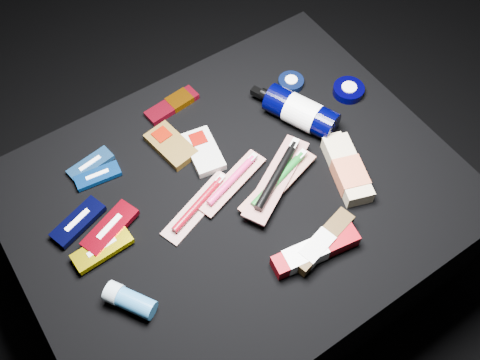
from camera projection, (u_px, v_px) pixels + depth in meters
ground at (238, 262)px, 1.55m from camera, size 3.00×3.00×0.00m
cloth_table at (237, 231)px, 1.38m from camera, size 0.98×0.78×0.40m
luna_bar_0 at (91, 165)px, 1.24m from camera, size 0.11×0.06×0.01m
luna_bar_1 at (98, 176)px, 1.22m from camera, size 0.11×0.05×0.01m
luna_bar_2 at (78, 222)px, 1.15m from camera, size 0.13×0.08×0.02m
luna_bar_3 at (102, 249)px, 1.11m from camera, size 0.13×0.05×0.02m
luna_bar_4 at (110, 228)px, 1.14m from camera, size 0.14×0.09×0.02m
clif_bar_0 at (170, 144)px, 1.26m from camera, size 0.09×0.13×0.02m
clif_bar_1 at (203, 150)px, 1.26m from camera, size 0.09×0.13×0.02m
power_bar at (174, 104)px, 1.33m from camera, size 0.14×0.06×0.02m
lotion_bottle at (301, 112)px, 1.28m from camera, size 0.13×0.23×0.07m
cream_tin_upper at (291, 82)px, 1.37m from camera, size 0.07×0.07×0.02m
cream_tin_lower at (348, 90)px, 1.35m from camera, size 0.08×0.08×0.02m
bodywash_bottle at (347, 170)px, 1.21m from camera, size 0.12×0.19×0.04m
deodorant_stick at (129, 300)px, 1.05m from camera, size 0.09×0.11×0.04m
toothbrush_pack_0 at (199, 205)px, 1.18m from camera, size 0.21×0.11×0.02m
toothbrush_pack_1 at (232, 181)px, 1.20m from camera, size 0.20×0.10×0.02m
toothbrush_pack_2 at (279, 180)px, 1.19m from camera, size 0.23×0.11×0.02m
toothbrush_pack_3 at (277, 176)px, 1.19m from camera, size 0.24×0.17×0.03m
toothpaste_carton_red at (312, 252)px, 1.11m from camera, size 0.20×0.07×0.04m
toothpaste_carton_green at (321, 244)px, 1.11m from camera, size 0.17×0.08×0.03m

